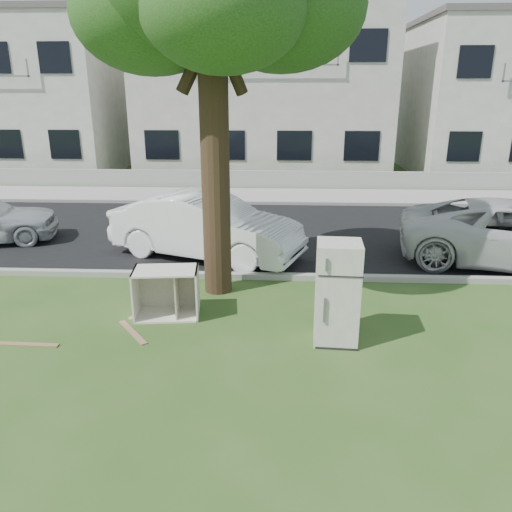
{
  "coord_description": "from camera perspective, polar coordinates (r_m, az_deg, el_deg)",
  "views": [
    {
      "loc": [
        0.8,
        -7.45,
        3.87
      ],
      "look_at": [
        0.42,
        0.6,
        1.14
      ],
      "focal_mm": 35.0,
      "sensor_mm": 36.0,
      "label": 1
    }
  ],
  "objects": [
    {
      "name": "fridge",
      "position": [
        7.91,
        9.27,
        -4.18
      ],
      "size": [
        0.72,
        0.67,
        1.65
      ],
      "primitive_type": "cube",
      "rotation": [
        0.0,
        0.0,
        -0.06
      ],
      "color": "silver",
      "rests_on": "ground"
    },
    {
      "name": "sidewalk",
      "position": [
        18.87,
        0.26,
        6.89
      ],
      "size": [
        120.0,
        2.8,
        0.01
      ],
      "primitive_type": "cube",
      "color": "gray",
      "rests_on": "ground"
    },
    {
      "name": "cabinet",
      "position": [
        8.96,
        -10.19,
        -4.12
      ],
      "size": [
        1.18,
        0.81,
        0.87
      ],
      "primitive_type": "cube",
      "rotation": [
        0.0,
        0.0,
        0.1
      ],
      "color": "beige",
      "rests_on": "ground"
    },
    {
      "name": "townhouse_left",
      "position": [
        28.04,
        -25.5,
        16.29
      ],
      "size": [
        10.2,
        8.16,
        7.04
      ],
      "color": "silver",
      "rests_on": "ground"
    },
    {
      "name": "kerb_near",
      "position": [
        10.66,
        -1.76,
        -2.58
      ],
      "size": [
        120.0,
        0.18,
        0.12
      ],
      "primitive_type": "cube",
      "color": "gray",
      "rests_on": "ground"
    },
    {
      "name": "road",
      "position": [
        14.01,
        -0.64,
        2.71
      ],
      "size": [
        120.0,
        7.0,
        0.01
      ],
      "primitive_type": "cube",
      "color": "black",
      "rests_on": "ground"
    },
    {
      "name": "kerb_far",
      "position": [
        17.45,
        0.05,
        5.9
      ],
      "size": [
        120.0,
        0.18,
        0.12
      ],
      "primitive_type": "cube",
      "color": "gray",
      "rests_on": "ground"
    },
    {
      "name": "low_wall",
      "position": [
        20.37,
        0.46,
        8.76
      ],
      "size": [
        120.0,
        0.15,
        0.7
      ],
      "primitive_type": "cube",
      "color": "gray",
      "rests_on": "ground"
    },
    {
      "name": "plank_c",
      "position": [
        9.34,
        -12.49,
        -6.15
      ],
      "size": [
        0.47,
        0.74,
        0.02
      ],
      "primitive_type": "cube",
      "rotation": [
        0.0,
        0.0,
        1.06
      ],
      "color": "#A18B59",
      "rests_on": "ground"
    },
    {
      "name": "car_center",
      "position": [
        11.86,
        -5.72,
        3.4
      ],
      "size": [
        4.86,
        3.13,
        1.51
      ],
      "primitive_type": "imported",
      "rotation": [
        0.0,
        0.0,
        1.21
      ],
      "color": "white",
      "rests_on": "ground"
    },
    {
      "name": "townhouse_center",
      "position": [
        24.96,
        0.96,
        18.38
      ],
      "size": [
        11.22,
        8.16,
        7.44
      ],
      "color": "silver",
      "rests_on": "ground"
    },
    {
      "name": "plank_a",
      "position": [
        8.84,
        -25.32,
        -9.1
      ],
      "size": [
        1.23,
        0.13,
        0.02
      ],
      "primitive_type": "cube",
      "rotation": [
        0.0,
        0.0,
        -0.03
      ],
      "color": "olive",
      "rests_on": "ground"
    },
    {
      "name": "plank_b",
      "position": [
        8.62,
        -13.91,
        -8.45
      ],
      "size": [
        0.69,
        0.85,
        0.02
      ],
      "primitive_type": "cube",
      "rotation": [
        0.0,
        0.0,
        -0.91
      ],
      "color": "#95694D",
      "rests_on": "ground"
    },
    {
      "name": "ground",
      "position": [
        8.43,
        -3.06,
        -8.62
      ],
      "size": [
        120.0,
        120.0,
        0.0
      ],
      "primitive_type": "plane",
      "color": "#2C4D1B"
    }
  ]
}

